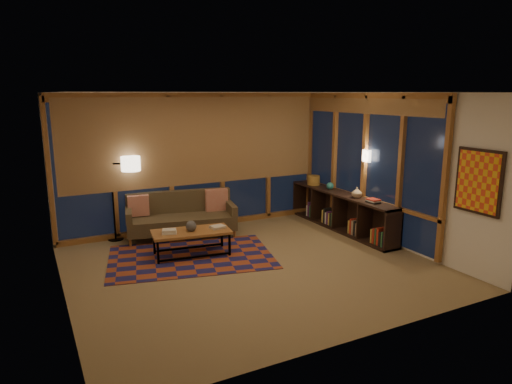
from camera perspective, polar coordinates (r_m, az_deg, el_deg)
name	(u,v)px	position (r m, az deg, el deg)	size (l,w,h in m)	color
floor	(252,266)	(7.34, -0.51, -9.26)	(5.50, 5.00, 0.01)	#977F60
ceiling	(252,93)	(6.83, -0.55, 12.33)	(5.50, 5.00, 0.01)	white
walls	(252,183)	(6.96, -0.53, 1.14)	(5.51, 5.01, 2.70)	white
window_wall_back	(197,162)	(9.16, -7.39, 3.73)	(5.30, 0.16, 2.60)	#945F28
window_wall_right	(363,165)	(8.93, 13.27, 3.28)	(0.16, 3.70, 2.60)	#945F28
wall_art	(478,182)	(7.28, 26.03, 1.18)	(0.06, 0.74, 0.94)	#E84020
wall_sconce	(367,156)	(8.75, 13.66, 4.41)	(0.12, 0.18, 0.22)	beige
sofa	(181,216)	(8.79, -9.34, -2.93)	(2.01, 0.82, 0.82)	brown
pillow_left	(138,207)	(8.85, -14.50, -1.77)	(0.39, 0.13, 0.39)	#AE1A06
pillow_right	(216,200)	(9.04, -4.96, -0.96)	(0.44, 0.15, 0.44)	#AE1A06
area_rug	(191,257)	(7.80, -8.11, -8.01)	(2.68, 1.78, 0.01)	#943F21
coffee_table	(192,243)	(7.82, -8.05, -6.33)	(1.30, 0.59, 0.43)	#945F28
book_stack_a	(169,231)	(7.67, -10.83, -4.80)	(0.27, 0.21, 0.08)	beige
book_stack_b	(218,227)	(7.83, -4.82, -4.36)	(0.26, 0.20, 0.05)	beige
ceramic_pot	(191,226)	(7.71, -8.12, -4.21)	(0.18, 0.18, 0.18)	black
floor_lamp	(113,198)	(8.81, -17.44, -0.78)	(0.53, 0.34, 1.58)	black
bookshelf	(340,211)	(9.31, 10.49, -2.37)	(0.40, 3.00, 0.75)	black
basket	(314,180)	(9.93, 7.21, 1.47)	(0.27, 0.27, 0.20)	#AB7A38
teal_bowl	(330,186)	(9.49, 9.24, 0.75)	(0.15, 0.15, 0.15)	#257474
vase	(357,192)	(8.83, 12.50, -0.05)	(0.20, 0.20, 0.21)	tan
shelf_book_stack	(373,201)	(8.51, 14.45, -1.08)	(0.17, 0.24, 0.07)	beige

